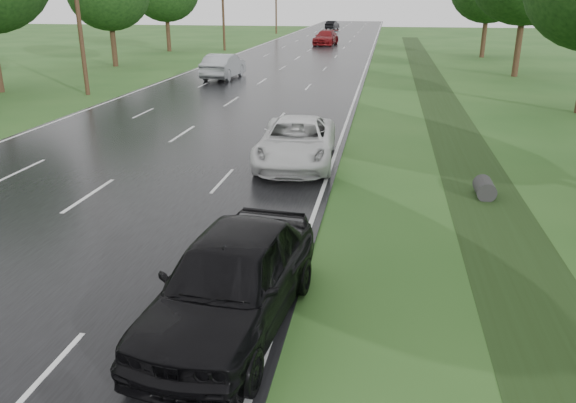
% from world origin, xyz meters
% --- Properties ---
extents(road, '(14.00, 180.00, 0.04)m').
position_xyz_m(road, '(0.00, 45.00, 0.02)').
color(road, black).
rests_on(road, ground).
extents(edge_stripe_east, '(0.12, 180.00, 0.01)m').
position_xyz_m(edge_stripe_east, '(6.75, 45.00, 0.04)').
color(edge_stripe_east, silver).
rests_on(edge_stripe_east, road).
extents(edge_stripe_west, '(0.12, 180.00, 0.01)m').
position_xyz_m(edge_stripe_west, '(-6.75, 45.00, 0.04)').
color(edge_stripe_west, silver).
rests_on(edge_stripe_west, road).
extents(center_line, '(0.12, 180.00, 0.01)m').
position_xyz_m(center_line, '(0.00, 45.00, 0.04)').
color(center_line, silver).
rests_on(center_line, road).
extents(drainage_ditch, '(2.20, 120.00, 0.56)m').
position_xyz_m(drainage_ditch, '(11.50, 18.71, 0.04)').
color(drainage_ditch, '#1E3213').
rests_on(drainage_ditch, ground).
extents(utility_pole_mid, '(1.60, 0.26, 10.00)m').
position_xyz_m(utility_pole_mid, '(-9.20, 25.00, 5.20)').
color(utility_pole_mid, '#3D2A19').
rests_on(utility_pole_mid, ground).
extents(utility_pole_far, '(1.60, 0.26, 10.00)m').
position_xyz_m(utility_pole_far, '(-9.20, 55.00, 5.20)').
color(utility_pole_far, '#3D2A19').
rests_on(utility_pole_far, ground).
extents(white_pickup, '(2.89, 5.69, 1.54)m').
position_xyz_m(white_pickup, '(5.50, 12.41, 0.81)').
color(white_pickup, white).
rests_on(white_pickup, road).
extents(dark_sedan, '(2.61, 5.39, 1.77)m').
position_xyz_m(dark_sedan, '(6.00, 2.00, 0.93)').
color(dark_sedan, black).
rests_on(dark_sedan, road).
extents(silver_sedan, '(2.03, 5.31, 1.73)m').
position_xyz_m(silver_sedan, '(-3.01, 33.02, 0.90)').
color(silver_sedan, '#92969A').
rests_on(silver_sedan, road).
extents(far_car_red, '(2.89, 6.04, 1.70)m').
position_xyz_m(far_car_red, '(1.00, 63.74, 0.89)').
color(far_car_red, maroon).
rests_on(far_car_red, road).
extents(far_car_dark, '(2.24, 4.73, 1.50)m').
position_xyz_m(far_car_dark, '(-1.53, 97.92, 0.79)').
color(far_car_dark, black).
rests_on(far_car_dark, road).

